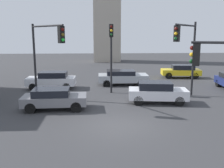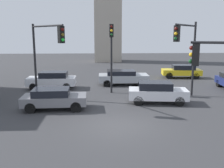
{
  "view_description": "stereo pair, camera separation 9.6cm",
  "coord_description": "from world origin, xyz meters",
  "px_view_note": "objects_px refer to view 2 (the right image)",
  "views": [
    {
      "loc": [
        -1.08,
        -12.8,
        4.75
      ],
      "look_at": [
        -0.07,
        4.55,
        1.36
      ],
      "focal_mm": 41.4,
      "sensor_mm": 36.0,
      "label": 1
    },
    {
      "loc": [
        -0.98,
        -12.8,
        4.75
      ],
      "look_at": [
        -0.07,
        4.55,
        1.36
      ],
      "focal_mm": 41.4,
      "sensor_mm": 36.0,
      "label": 2
    }
  ],
  "objects_px": {
    "car_4": "(123,77)",
    "traffic_light_0": "(111,46)",
    "traffic_light_2": "(46,46)",
    "car_3": "(54,98)",
    "car_1": "(52,80)",
    "car_5": "(182,71)",
    "car_0": "(157,92)",
    "traffic_light_1": "(187,45)"
  },
  "relations": [
    {
      "from": "traffic_light_2",
      "to": "car_3",
      "type": "height_order",
      "value": "traffic_light_2"
    },
    {
      "from": "traffic_light_2",
      "to": "car_3",
      "type": "distance_m",
      "value": 3.54
    },
    {
      "from": "car_3",
      "to": "car_1",
      "type": "bearing_deg",
      "value": 98.65
    },
    {
      "from": "car_1",
      "to": "traffic_light_1",
      "type": "bearing_deg",
      "value": 155.0
    },
    {
      "from": "car_1",
      "to": "car_5",
      "type": "bearing_deg",
      "value": -159.19
    },
    {
      "from": "traffic_light_0",
      "to": "car_5",
      "type": "distance_m",
      "value": 10.98
    },
    {
      "from": "car_0",
      "to": "car_1",
      "type": "relative_size",
      "value": 1.0
    },
    {
      "from": "traffic_light_2",
      "to": "car_5",
      "type": "xyz_separation_m",
      "value": [
        12.5,
        9.98,
        -3.2
      ]
    },
    {
      "from": "traffic_light_0",
      "to": "car_3",
      "type": "height_order",
      "value": "traffic_light_0"
    },
    {
      "from": "car_1",
      "to": "car_3",
      "type": "relative_size",
      "value": 1.03
    },
    {
      "from": "traffic_light_2",
      "to": "car_0",
      "type": "bearing_deg",
      "value": 52.49
    },
    {
      "from": "traffic_light_2",
      "to": "car_1",
      "type": "xyz_separation_m",
      "value": [
        -0.65,
        5.13,
        -3.18
      ]
    },
    {
      "from": "car_3",
      "to": "traffic_light_1",
      "type": "bearing_deg",
      "value": 7.82
    },
    {
      "from": "traffic_light_0",
      "to": "car_0",
      "type": "height_order",
      "value": "traffic_light_0"
    },
    {
      "from": "car_1",
      "to": "car_4",
      "type": "bearing_deg",
      "value": -167.07
    },
    {
      "from": "traffic_light_1",
      "to": "car_5",
      "type": "bearing_deg",
      "value": -161.02
    },
    {
      "from": "traffic_light_1",
      "to": "car_0",
      "type": "distance_m",
      "value": 3.85
    },
    {
      "from": "car_0",
      "to": "car_5",
      "type": "bearing_deg",
      "value": 70.46
    },
    {
      "from": "traffic_light_2",
      "to": "car_3",
      "type": "xyz_separation_m",
      "value": [
        0.57,
        -1.31,
        -3.24
      ]
    },
    {
      "from": "car_0",
      "to": "car_3",
      "type": "xyz_separation_m",
      "value": [
        -6.91,
        -1.12,
        -0.06
      ]
    },
    {
      "from": "traffic_light_0",
      "to": "traffic_light_2",
      "type": "xyz_separation_m",
      "value": [
        -4.47,
        -3.14,
        0.16
      ]
    },
    {
      "from": "traffic_light_1",
      "to": "car_1",
      "type": "distance_m",
      "value": 11.73
    },
    {
      "from": "car_3",
      "to": "car_5",
      "type": "height_order",
      "value": "car_5"
    },
    {
      "from": "traffic_light_0",
      "to": "car_4",
      "type": "bearing_deg",
      "value": 158.15
    },
    {
      "from": "traffic_light_1",
      "to": "car_4",
      "type": "distance_m",
      "value": 8.03
    },
    {
      "from": "traffic_light_2",
      "to": "car_5",
      "type": "distance_m",
      "value": 16.31
    },
    {
      "from": "car_0",
      "to": "traffic_light_0",
      "type": "bearing_deg",
      "value": 138.9
    },
    {
      "from": "traffic_light_2",
      "to": "car_5",
      "type": "height_order",
      "value": "traffic_light_2"
    },
    {
      "from": "traffic_light_2",
      "to": "traffic_light_1",
      "type": "bearing_deg",
      "value": 55.45
    },
    {
      "from": "traffic_light_0",
      "to": "car_4",
      "type": "xyz_separation_m",
      "value": [
        1.25,
        3.39,
        -3.07
      ]
    },
    {
      "from": "traffic_light_1",
      "to": "car_1",
      "type": "xyz_separation_m",
      "value": [
        -10.17,
        4.88,
        -3.23
      ]
    },
    {
      "from": "car_0",
      "to": "car_5",
      "type": "distance_m",
      "value": 11.33
    },
    {
      "from": "car_0",
      "to": "car_5",
      "type": "xyz_separation_m",
      "value": [
        5.03,
        10.16,
        -0.02
      ]
    },
    {
      "from": "car_1",
      "to": "car_3",
      "type": "bearing_deg",
      "value": 101.37
    },
    {
      "from": "traffic_light_1",
      "to": "car_5",
      "type": "relative_size",
      "value": 1.31
    },
    {
      "from": "car_3",
      "to": "car_5",
      "type": "bearing_deg",
      "value": 41.29
    },
    {
      "from": "traffic_light_2",
      "to": "car_1",
      "type": "height_order",
      "value": "traffic_light_2"
    },
    {
      "from": "car_4",
      "to": "car_5",
      "type": "bearing_deg",
      "value": 27.65
    },
    {
      "from": "traffic_light_1",
      "to": "car_0",
      "type": "relative_size",
      "value": 1.35
    },
    {
      "from": "car_0",
      "to": "car_1",
      "type": "bearing_deg",
      "value": 153.6
    },
    {
      "from": "car_4",
      "to": "traffic_light_0",
      "type": "bearing_deg",
      "value": -109.54
    },
    {
      "from": "traffic_light_0",
      "to": "car_1",
      "type": "xyz_separation_m",
      "value": [
        -5.13,
        1.99,
        -3.03
      ]
    }
  ]
}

